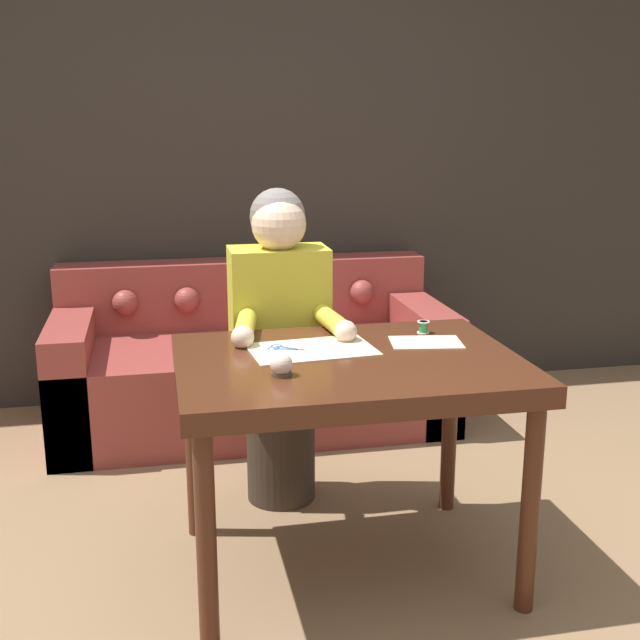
{
  "coord_description": "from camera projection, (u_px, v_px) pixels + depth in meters",
  "views": [
    {
      "loc": [
        -0.5,
        -2.31,
        1.54
      ],
      "look_at": [
        0.03,
        0.25,
        0.87
      ],
      "focal_mm": 45.0,
      "sensor_mm": 36.0,
      "label": 1
    }
  ],
  "objects": [
    {
      "name": "dining_table",
      "position": [
        348.0,
        383.0,
        2.65
      ],
      "size": [
        1.12,
        0.82,
        0.77
      ],
      "color": "#472314",
      "rests_on": "ground_plane"
    },
    {
      "name": "pin_cushion",
      "position": [
        281.0,
        365.0,
        2.44
      ],
      "size": [
        0.07,
        0.07,
        0.07
      ],
      "color": "#4C3828",
      "rests_on": "dining_table"
    },
    {
      "name": "couch",
      "position": [
        252.0,
        365.0,
        4.13
      ],
      "size": [
        1.96,
        0.9,
        0.79
      ],
      "color": "brown",
      "rests_on": "ground_plane"
    },
    {
      "name": "pattern_paper_main",
      "position": [
        312.0,
        349.0,
        2.71
      ],
      "size": [
        0.44,
        0.3,
        0.0
      ],
      "color": "beige",
      "rests_on": "dining_table"
    },
    {
      "name": "pattern_paper_offcut",
      "position": [
        426.0,
        342.0,
        2.8
      ],
      "size": [
        0.27,
        0.2,
        0.0
      ],
      "color": "beige",
      "rests_on": "dining_table"
    },
    {
      "name": "scissors",
      "position": [
        291.0,
        349.0,
        2.71
      ],
      "size": [
        0.24,
        0.17,
        0.01
      ],
      "color": "silver",
      "rests_on": "dining_table"
    },
    {
      "name": "thread_spool",
      "position": [
        423.0,
        327.0,
        2.92
      ],
      "size": [
        0.04,
        0.04,
        0.05
      ],
      "color": "#338C4C",
      "rests_on": "dining_table"
    },
    {
      "name": "person",
      "position": [
        280.0,
        347.0,
        3.17
      ],
      "size": [
        0.44,
        0.57,
        1.28
      ],
      "color": "#33281E",
      "rests_on": "ground_plane"
    },
    {
      "name": "ground_plane",
      "position": [
        326.0,
        591.0,
        2.68
      ],
      "size": [
        16.0,
        16.0,
        0.0
      ],
      "primitive_type": "plane",
      "color": "#846647"
    },
    {
      "name": "wall_back",
      "position": [
        246.0,
        161.0,
        4.32
      ],
      "size": [
        8.0,
        0.06,
        2.6
      ],
      "color": "#2D2823",
      "rests_on": "ground_plane"
    }
  ]
}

